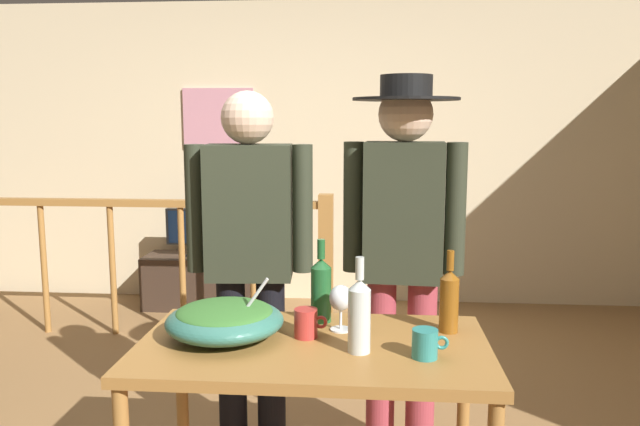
# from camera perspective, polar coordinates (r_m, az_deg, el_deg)

# --- Properties ---
(back_wall) EXTENTS (6.29, 0.10, 2.51)m
(back_wall) POSITION_cam_1_polar(r_m,az_deg,el_deg) (5.34, -0.52, 5.40)
(back_wall) COLOR beige
(back_wall) RESTS_ON ground_plane
(framed_picture) EXTENTS (0.60, 0.03, 0.49)m
(framed_picture) POSITION_cam_1_polar(r_m,az_deg,el_deg) (5.41, -9.21, 8.53)
(framed_picture) COLOR #C98595
(stair_railing) EXTENTS (3.16, 0.10, 1.04)m
(stair_railing) POSITION_cam_1_polar(r_m,az_deg,el_deg) (4.56, -13.00, -3.12)
(stair_railing) COLOR #9E6B33
(stair_railing) RESTS_ON ground_plane
(tv_console) EXTENTS (0.90, 0.40, 0.43)m
(tv_console) POSITION_cam_1_polar(r_m,az_deg,el_deg) (5.33, -10.79, -6.08)
(tv_console) COLOR #38281E
(tv_console) RESTS_ON ground_plane
(flat_screen_tv) EXTENTS (0.52, 0.12, 0.39)m
(flat_screen_tv) POSITION_cam_1_polar(r_m,az_deg,el_deg) (5.20, -11.03, -1.34)
(flat_screen_tv) COLOR black
(flat_screen_tv) RESTS_ON tv_console
(serving_table) EXTENTS (1.24, 0.70, 0.77)m
(serving_table) POSITION_cam_1_polar(r_m,az_deg,el_deg) (2.30, -0.64, -13.74)
(serving_table) COLOR #9E6B33
(serving_table) RESTS_ON ground_plane
(salad_bowl) EXTENTS (0.43, 0.43, 0.23)m
(salad_bowl) POSITION_cam_1_polar(r_m,az_deg,el_deg) (2.32, -8.65, -9.49)
(salad_bowl) COLOR #337060
(salad_bowl) RESTS_ON serving_table
(wine_glass) EXTENTS (0.09, 0.09, 0.17)m
(wine_glass) POSITION_cam_1_polar(r_m,az_deg,el_deg) (2.36, 1.90, -7.86)
(wine_glass) COLOR silver
(wine_glass) RESTS_ON serving_table
(wine_bottle_amber) EXTENTS (0.07, 0.07, 0.31)m
(wine_bottle_amber) POSITION_cam_1_polar(r_m,az_deg,el_deg) (2.39, 11.66, -7.70)
(wine_bottle_amber) COLOR brown
(wine_bottle_amber) RESTS_ON serving_table
(wine_bottle_green) EXTENTS (0.08, 0.08, 0.33)m
(wine_bottle_green) POSITION_cam_1_polar(r_m,az_deg,el_deg) (2.45, 0.10, -6.88)
(wine_bottle_green) COLOR #1E5628
(wine_bottle_green) RESTS_ON serving_table
(wine_bottle_clear) EXTENTS (0.08, 0.08, 0.33)m
(wine_bottle_clear) POSITION_cam_1_polar(r_m,az_deg,el_deg) (2.14, 3.59, -9.15)
(wine_bottle_clear) COLOR silver
(wine_bottle_clear) RESTS_ON serving_table
(mug_red) EXTENTS (0.12, 0.08, 0.11)m
(mug_red) POSITION_cam_1_polar(r_m,az_deg,el_deg) (2.30, -1.25, -9.97)
(mug_red) COLOR #B7332D
(mug_red) RESTS_ON serving_table
(mug_teal) EXTENTS (0.12, 0.09, 0.10)m
(mug_teal) POSITION_cam_1_polar(r_m,az_deg,el_deg) (2.15, 9.56, -11.62)
(mug_teal) COLOR teal
(mug_teal) RESTS_ON serving_table
(person_standing_left) EXTENTS (0.57, 0.25, 1.67)m
(person_standing_left) POSITION_cam_1_polar(r_m,az_deg,el_deg) (2.83, -6.41, -2.97)
(person_standing_left) COLOR black
(person_standing_left) RESTS_ON ground_plane
(person_standing_right) EXTENTS (0.53, 0.46, 1.73)m
(person_standing_right) POSITION_cam_1_polar(r_m,az_deg,el_deg) (2.77, 7.58, -2.16)
(person_standing_right) COLOR #9E3842
(person_standing_right) RESTS_ON ground_plane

